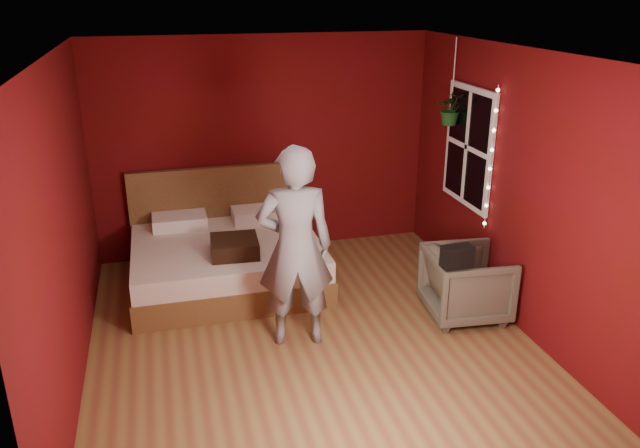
{
  "coord_description": "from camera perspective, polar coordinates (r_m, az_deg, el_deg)",
  "views": [
    {
      "loc": [
        -1.22,
        -4.95,
        3.1
      ],
      "look_at": [
        0.2,
        0.4,
        0.98
      ],
      "focal_mm": 35.0,
      "sensor_mm": 36.0,
      "label": 1
    }
  ],
  "objects": [
    {
      "name": "person",
      "position": [
        5.51,
        -2.29,
        -2.19
      ],
      "size": [
        0.73,
        0.53,
        1.87
      ],
      "primitive_type": "imported",
      "rotation": [
        0.0,
        0.0,
        3.01
      ],
      "color": "gray",
      "rests_on": "ground"
    },
    {
      "name": "bed",
      "position": [
        7.0,
        -8.59,
        -2.95
      ],
      "size": [
        2.03,
        1.72,
        1.12
      ],
      "color": "brown",
      "rests_on": "ground"
    },
    {
      "name": "fairy_lights",
      "position": [
        6.39,
        15.37,
        5.72
      ],
      "size": [
        0.04,
        0.04,
        1.45
      ],
      "color": "silver",
      "rests_on": "room_walls"
    },
    {
      "name": "floor",
      "position": [
        5.96,
        -0.92,
        -10.35
      ],
      "size": [
        4.5,
        4.5,
        0.0
      ],
      "primitive_type": "plane",
      "color": "olive",
      "rests_on": "ground"
    },
    {
      "name": "hanging_plant",
      "position": [
        6.98,
        11.92,
        10.29
      ],
      "size": [
        0.4,
        0.38,
        0.92
      ],
      "color": "silver",
      "rests_on": "room_walls"
    },
    {
      "name": "room_walls",
      "position": [
        5.29,
        -1.02,
        5.38
      ],
      "size": [
        4.04,
        4.54,
        2.62
      ],
      "color": "#5B0910",
      "rests_on": "ground"
    },
    {
      "name": "throw_pillow",
      "position": [
        6.47,
        -7.82,
        -2.06
      ],
      "size": [
        0.5,
        0.5,
        0.17
      ],
      "primitive_type": "cube",
      "rotation": [
        0.0,
        0.0,
        -0.06
      ],
      "color": "black",
      "rests_on": "bed"
    },
    {
      "name": "handbag",
      "position": [
        5.8,
        12.43,
        -2.91
      ],
      "size": [
        0.29,
        0.15,
        0.2
      ],
      "primitive_type": "cube",
      "rotation": [
        0.0,
        0.0,
        0.04
      ],
      "color": "black",
      "rests_on": "armchair"
    },
    {
      "name": "window",
      "position": [
        6.85,
        13.4,
        6.89
      ],
      "size": [
        0.05,
        0.97,
        1.27
      ],
      "color": "white",
      "rests_on": "room_walls"
    },
    {
      "name": "armchair",
      "position": [
        6.34,
        13.24,
        -5.34
      ],
      "size": [
        0.83,
        0.81,
        0.7
      ],
      "primitive_type": "imported",
      "rotation": [
        0.0,
        0.0,
        1.48
      ],
      "color": "#64604F",
      "rests_on": "ground"
    }
  ]
}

